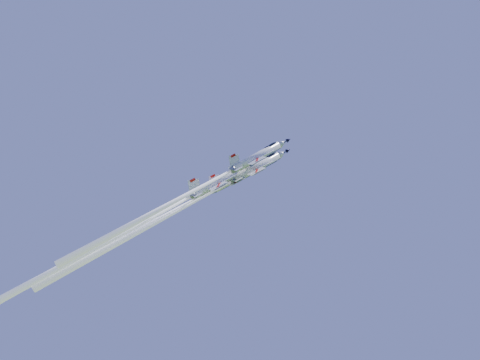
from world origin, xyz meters
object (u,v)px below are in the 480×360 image
at_px(jet_lead, 175,212).
at_px(jet_left, 189,203).
at_px(jet_right, 185,195).
at_px(jet_slot, 116,237).

bearing_deg(jet_lead, jet_left, 126.41).
distance_m(jet_left, jet_right, 9.53).
bearing_deg(jet_slot, jet_left, 93.04).
relative_size(jet_left, jet_right, 0.83).
xyz_separation_m(jet_right, jet_slot, (-15.36, -1.92, -8.06)).
relative_size(jet_left, jet_slot, 0.61).
height_order(jet_lead, jet_right, jet_right).
distance_m(jet_left, jet_slot, 17.76).
bearing_deg(jet_right, jet_left, 164.33).
height_order(jet_left, jet_slot, jet_left).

